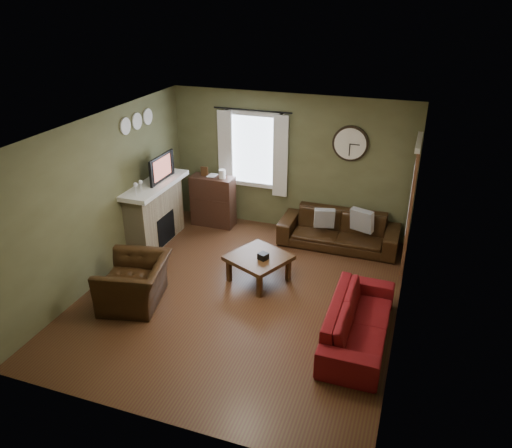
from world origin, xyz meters
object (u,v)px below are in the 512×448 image
(sofa_brown, at_px, (339,230))
(coffee_table, at_px, (259,268))
(armchair, at_px, (135,282))
(sofa_red, at_px, (359,321))
(bookshelf, at_px, (213,201))

(sofa_brown, xyz_separation_m, coffee_table, (-0.98, -1.63, -0.09))
(sofa_brown, xyz_separation_m, armchair, (-2.51, -2.80, 0.03))
(sofa_brown, bearing_deg, sofa_red, -73.66)
(sofa_red, distance_m, armchair, 3.27)
(armchair, height_order, coffee_table, armchair)
(bookshelf, height_order, sofa_brown, bookshelf)
(bookshelf, xyz_separation_m, sofa_brown, (2.51, -0.08, -0.19))
(sofa_brown, relative_size, armchair, 2.03)
(bookshelf, relative_size, sofa_red, 0.51)
(sofa_brown, height_order, armchair, armchair)
(armchair, bearing_deg, sofa_brown, 125.13)
(bookshelf, height_order, sofa_red, bookshelf)
(bookshelf, relative_size, sofa_brown, 0.47)
(sofa_red, height_order, armchair, armchair)
(bookshelf, distance_m, sofa_red, 4.22)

